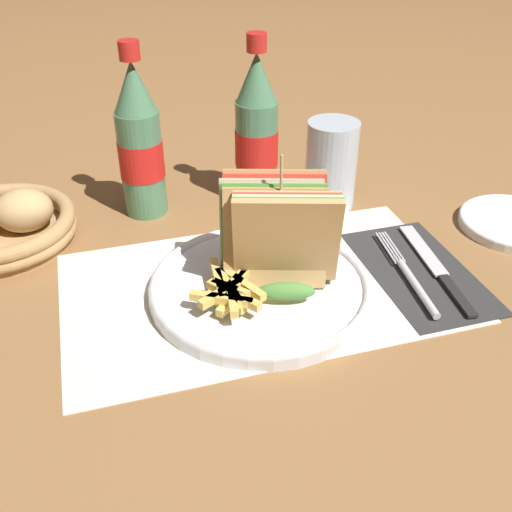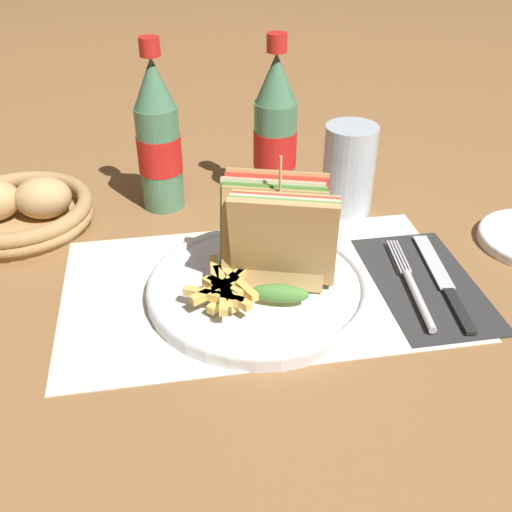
{
  "view_description": "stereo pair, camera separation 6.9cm",
  "coord_description": "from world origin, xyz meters",
  "px_view_note": "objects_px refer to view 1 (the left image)",
  "views": [
    {
      "loc": [
        -0.18,
        -0.52,
        0.42
      ],
      "look_at": [
        -0.02,
        0.03,
        0.04
      ],
      "focal_mm": 42.0,
      "sensor_mm": 36.0,
      "label": 1
    },
    {
      "loc": [
        -0.11,
        -0.53,
        0.42
      ],
      "look_at": [
        -0.02,
        0.03,
        0.04
      ],
      "focal_mm": 42.0,
      "sensor_mm": 36.0,
      "label": 2
    }
  ],
  "objects_px": {
    "coke_bottle_far": "(257,133)",
    "plate_main": "(261,287)",
    "knife": "(437,268)",
    "glass_near": "(331,171)",
    "fork": "(412,279)",
    "coke_bottle_near": "(140,144)",
    "club_sandwich": "(280,235)"
  },
  "relations": [
    {
      "from": "coke_bottle_near",
      "to": "coke_bottle_far",
      "type": "xyz_separation_m",
      "value": [
        0.16,
        -0.01,
        0.0
      ]
    },
    {
      "from": "plate_main",
      "to": "fork",
      "type": "relative_size",
      "value": 1.45
    },
    {
      "from": "coke_bottle_far",
      "to": "glass_near",
      "type": "xyz_separation_m",
      "value": [
        0.09,
        -0.05,
        -0.05
      ]
    },
    {
      "from": "coke_bottle_far",
      "to": "glass_near",
      "type": "height_order",
      "value": "coke_bottle_far"
    },
    {
      "from": "knife",
      "to": "coke_bottle_near",
      "type": "bearing_deg",
      "value": 147.74
    },
    {
      "from": "coke_bottle_far",
      "to": "glass_near",
      "type": "relative_size",
      "value": 1.89
    },
    {
      "from": "knife",
      "to": "coke_bottle_far",
      "type": "relative_size",
      "value": 0.82
    },
    {
      "from": "plate_main",
      "to": "coke_bottle_far",
      "type": "height_order",
      "value": "coke_bottle_far"
    },
    {
      "from": "plate_main",
      "to": "fork",
      "type": "bearing_deg",
      "value": -10.68
    },
    {
      "from": "coke_bottle_far",
      "to": "knife",
      "type": "bearing_deg",
      "value": -57.83
    },
    {
      "from": "plate_main",
      "to": "glass_near",
      "type": "xyz_separation_m",
      "value": [
        0.16,
        0.18,
        0.04
      ]
    },
    {
      "from": "plate_main",
      "to": "coke_bottle_near",
      "type": "xyz_separation_m",
      "value": [
        -0.1,
        0.24,
        0.09
      ]
    },
    {
      "from": "fork",
      "to": "knife",
      "type": "xyz_separation_m",
      "value": [
        0.04,
        0.01,
        -0.0
      ]
    },
    {
      "from": "fork",
      "to": "coke_bottle_near",
      "type": "xyz_separation_m",
      "value": [
        -0.27,
        0.27,
        0.09
      ]
    },
    {
      "from": "knife",
      "to": "glass_near",
      "type": "distance_m",
      "value": 0.21
    },
    {
      "from": "club_sandwich",
      "to": "glass_near",
      "type": "xyz_separation_m",
      "value": [
        0.13,
        0.18,
        -0.02
      ]
    },
    {
      "from": "plate_main",
      "to": "fork",
      "type": "height_order",
      "value": "plate_main"
    },
    {
      "from": "coke_bottle_far",
      "to": "plate_main",
      "type": "bearing_deg",
      "value": -105.31
    },
    {
      "from": "fork",
      "to": "coke_bottle_far",
      "type": "height_order",
      "value": "coke_bottle_far"
    },
    {
      "from": "knife",
      "to": "glass_near",
      "type": "bearing_deg",
      "value": 113.47
    },
    {
      "from": "club_sandwich",
      "to": "fork",
      "type": "relative_size",
      "value": 0.86
    },
    {
      "from": "club_sandwich",
      "to": "plate_main",
      "type": "bearing_deg",
      "value": -170.35
    },
    {
      "from": "fork",
      "to": "coke_bottle_near",
      "type": "bearing_deg",
      "value": 142.05
    },
    {
      "from": "coke_bottle_near",
      "to": "glass_near",
      "type": "relative_size",
      "value": 1.89
    },
    {
      "from": "fork",
      "to": "knife",
      "type": "height_order",
      "value": "fork"
    },
    {
      "from": "coke_bottle_near",
      "to": "knife",
      "type": "bearing_deg",
      "value": -38.78
    },
    {
      "from": "fork",
      "to": "coke_bottle_near",
      "type": "height_order",
      "value": "coke_bottle_near"
    },
    {
      "from": "plate_main",
      "to": "glass_near",
      "type": "distance_m",
      "value": 0.24
    },
    {
      "from": "fork",
      "to": "glass_near",
      "type": "relative_size",
      "value": 1.42
    },
    {
      "from": "plate_main",
      "to": "knife",
      "type": "height_order",
      "value": "plate_main"
    },
    {
      "from": "knife",
      "to": "coke_bottle_far",
      "type": "xyz_separation_m",
      "value": [
        -0.16,
        0.25,
        0.1
      ]
    },
    {
      "from": "plate_main",
      "to": "club_sandwich",
      "type": "distance_m",
      "value": 0.07
    }
  ]
}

